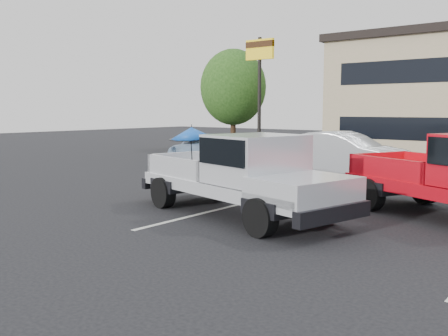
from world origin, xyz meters
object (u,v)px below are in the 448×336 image
Objects in this scene: motel_sign at (260,65)px; blue_suv at (203,149)px; tree_left at (233,87)px; silver_pickup at (248,171)px; silver_sedan at (344,154)px.

blue_suv is (-0.11, -4.24, -3.99)m from motel_sign.
tree_left reaches higher than silver_pickup.
silver_pickup is 1.22× the size of silver_sedan.
silver_sedan is (6.75, -4.40, -3.84)m from motel_sign.
silver_sedan reaches higher than blue_suv.
motel_sign reaches higher than silver_pickup.
blue_suv is at bearing -61.73° from tree_left.
motel_sign is 8.93m from silver_sedan.
silver_sedan is 1.03× the size of blue_suv.
blue_suv is (3.89, -7.24, -3.07)m from tree_left.
motel_sign is at bearing 58.20° from silver_sedan.
motel_sign is 1.26× the size of blue_suv.
silver_pickup is 7.80m from silver_sedan.
silver_pickup reaches higher than blue_suv.
motel_sign is at bearing 137.51° from silver_pickup.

